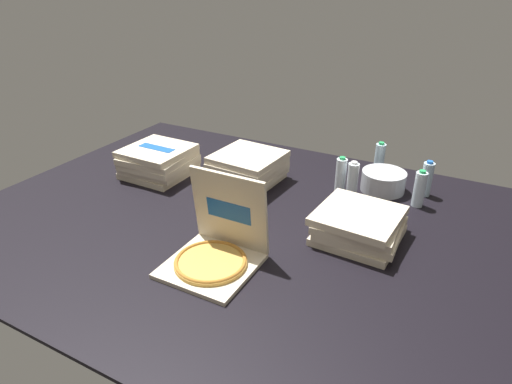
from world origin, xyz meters
TOP-DOWN VIEW (x-y plane):
  - ground_plane at (0.00, 0.00)m, footprint 3.20×2.40m
  - open_pizza_box at (0.09, -0.43)m, footprint 0.42×0.43m
  - pizza_stack_right_far at (0.65, 0.12)m, footprint 0.46×0.45m
  - pizza_stack_left_far at (-0.23, 0.46)m, footprint 0.47×0.46m
  - pizza_stack_right_mid at (-0.83, 0.26)m, footprint 0.45×0.46m
  - ice_bucket at (0.62, 0.76)m, footprint 0.28×0.28m
  - water_bottle_0 at (0.86, 0.65)m, footprint 0.07×0.07m
  - water_bottle_1 at (0.52, 1.01)m, footprint 0.07×0.07m
  - water_bottle_2 at (0.46, 0.59)m, footprint 0.07×0.07m
  - water_bottle_3 at (0.87, 0.82)m, footprint 0.07×0.07m
  - water_bottle_4 at (0.37, 0.63)m, footprint 0.07×0.07m

SIDE VIEW (x-z plane):
  - ground_plane at x=0.00m, z-range -0.02..0.00m
  - ice_bucket at x=0.62m, z-range 0.00..0.13m
  - open_pizza_box at x=0.09m, z-range -0.14..0.30m
  - pizza_stack_right_far at x=0.65m, z-range 0.00..0.16m
  - pizza_stack_left_far at x=-0.23m, z-range 0.00..0.20m
  - pizza_stack_right_mid at x=-0.83m, z-range 0.00..0.20m
  - water_bottle_0 at x=0.86m, z-range -0.01..0.23m
  - water_bottle_1 at x=0.52m, z-range -0.01..0.23m
  - water_bottle_2 at x=0.46m, z-range -0.01..0.23m
  - water_bottle_3 at x=0.87m, z-range -0.01..0.23m
  - water_bottle_4 at x=0.37m, z-range -0.01..0.23m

